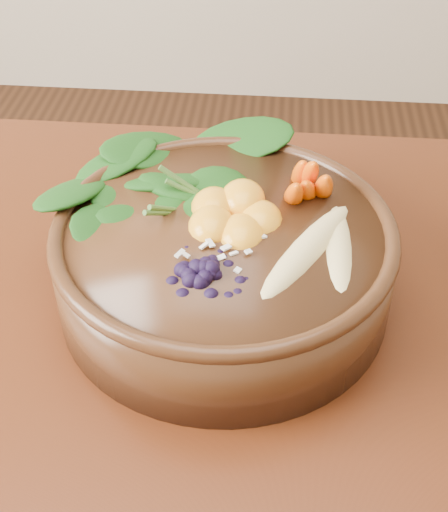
# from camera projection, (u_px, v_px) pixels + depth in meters

# --- Properties ---
(dining_table) EXTENTS (1.60, 0.90, 0.75)m
(dining_table) POSITION_uv_depth(u_px,v_px,m) (59.00, 447.00, 0.68)
(dining_table) COLOR #331C0C
(dining_table) RESTS_ON ground
(stoneware_bowl) EXTENTS (0.39, 0.39, 0.09)m
(stoneware_bowl) POSITION_uv_depth(u_px,v_px,m) (224.00, 264.00, 0.68)
(stoneware_bowl) COLOR #482915
(stoneware_bowl) RESTS_ON dining_table
(kale_heap) EXTENTS (0.25, 0.23, 0.05)m
(kale_heap) POSITION_uv_depth(u_px,v_px,m) (200.00, 159.00, 0.69)
(kale_heap) COLOR #1D4F16
(kale_heap) RESTS_ON stoneware_bowl
(carrot_cluster) EXTENTS (0.08, 0.08, 0.09)m
(carrot_cluster) POSITION_uv_depth(u_px,v_px,m) (313.00, 152.00, 0.67)
(carrot_cluster) COLOR #F95D02
(carrot_cluster) RESTS_ON stoneware_bowl
(banana_halves) EXTENTS (0.10, 0.17, 0.03)m
(banana_halves) POSITION_uv_depth(u_px,v_px,m) (324.00, 234.00, 0.62)
(banana_halves) COLOR #E0CC84
(banana_halves) RESTS_ON stoneware_bowl
(mandarin_cluster) EXTENTS (0.12, 0.12, 0.04)m
(mandarin_cluster) POSITION_uv_depth(u_px,v_px,m) (234.00, 202.00, 0.65)
(mandarin_cluster) COLOR orange
(mandarin_cluster) RESTS_ON stoneware_bowl
(blueberry_pile) EXTENTS (0.17, 0.14, 0.04)m
(blueberry_pile) POSITION_uv_depth(u_px,v_px,m) (200.00, 254.00, 0.59)
(blueberry_pile) COLOR black
(blueberry_pile) RESTS_ON stoneware_bowl
(coconut_flakes) EXTENTS (0.12, 0.10, 0.01)m
(coconut_flakes) POSITION_uv_depth(u_px,v_px,m) (218.00, 239.00, 0.63)
(coconut_flakes) COLOR white
(coconut_flakes) RESTS_ON stoneware_bowl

